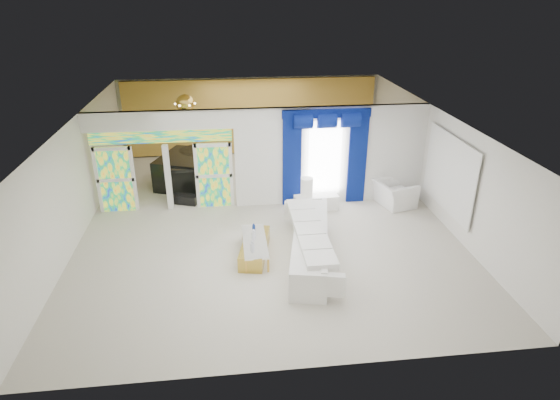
{
  "coord_description": "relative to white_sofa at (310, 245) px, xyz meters",
  "views": [
    {
      "loc": [
        -1.0,
        -12.28,
        6.16
      ],
      "look_at": [
        0.3,
        -1.2,
        1.1
      ],
      "focal_mm": 30.32,
      "sensor_mm": 36.0,
      "label": 1
    }
  ],
  "objects": [
    {
      "name": "stained_transom",
      "position": [
        -3.77,
        3.32,
        1.89
      ],
      "size": [
        4.0,
        0.05,
        0.35
      ],
      "primitive_type": "cube",
      "color": "#994C3F",
      "rests_on": "dividing_header"
    },
    {
      "name": "dividing_header",
      "position": [
        -3.77,
        3.32,
        2.36
      ],
      "size": [
        4.3,
        0.18,
        0.55
      ],
      "primitive_type": "cube",
      "color": "white",
      "rests_on": "dividing_wall"
    },
    {
      "name": "tv_console",
      "position": [
        -5.3,
        5.16,
        -0.0
      ],
      "size": [
        0.57,
        0.54,
        0.72
      ],
      "primitive_type": "cube",
      "rotation": [
        0.0,
        0.0,
        0.19
      ],
      "color": "tan",
      "rests_on": "ground"
    },
    {
      "name": "stained_panel_left",
      "position": [
        -5.19,
        3.32,
        0.64
      ],
      "size": [
        0.95,
        0.04,
        2.0
      ],
      "primitive_type": "cube",
      "color": "#994C3F",
      "rests_on": "ground"
    },
    {
      "name": "blue_drape_right",
      "position": [
        1.98,
        3.19,
        1.04
      ],
      "size": [
        0.55,
        0.1,
        2.8
      ],
      "primitive_type": "cube",
      "color": "#030847",
      "rests_on": "ground"
    },
    {
      "name": "coffee_table",
      "position": [
        -1.35,
        0.3,
        -0.17
      ],
      "size": [
        0.92,
        1.82,
        0.39
      ],
      "primitive_type": "cube",
      "rotation": [
        0.0,
        0.0,
        -0.2
      ],
      "color": "#B59538",
      "rests_on": "ground"
    },
    {
      "name": "dividing_wall",
      "position": [
        1.23,
        3.32,
        1.14
      ],
      "size": [
        5.7,
        0.18,
        3.0
      ],
      "primitive_type": "cube",
      "color": "white",
      "rests_on": "ground"
    },
    {
      "name": "armchair",
      "position": [
        3.1,
        2.78,
        0.02
      ],
      "size": [
        1.28,
        1.39,
        0.76
      ],
      "primitive_type": "imported",
      "rotation": [
        0.0,
        0.0,
        1.83
      ],
      "color": "white",
      "rests_on": "ground"
    },
    {
      "name": "grand_piano",
      "position": [
        -3.31,
        5.23,
        0.15
      ],
      "size": [
        2.14,
        2.43,
        1.02
      ],
      "primitive_type": "cube",
      "rotation": [
        0.0,
        0.0,
        -0.35
      ],
      "color": "black",
      "rests_on": "ground"
    },
    {
      "name": "blue_pelmet",
      "position": [
        0.98,
        3.19,
        2.46
      ],
      "size": [
        2.6,
        0.12,
        0.25
      ],
      "primitive_type": "cube",
      "color": "#030847",
      "rests_on": "dividing_wall"
    },
    {
      "name": "window_pane",
      "position": [
        0.98,
        3.22,
        1.09
      ],
      "size": [
        1.0,
        0.02,
        2.3
      ],
      "primitive_type": "cube",
      "color": "white",
      "rests_on": "dividing_wall"
    },
    {
      "name": "floor",
      "position": [
        -0.92,
        2.32,
        -0.36
      ],
      "size": [
        12.0,
        12.0,
        0.0
      ],
      "primitive_type": "plane",
      "color": "#B7AF9E",
      "rests_on": "ground"
    },
    {
      "name": "stained_panel_right",
      "position": [
        -2.34,
        3.32,
        0.64
      ],
      "size": [
        0.95,
        0.04,
        2.0
      ],
      "primitive_type": "cube",
      "color": "#994C3F",
      "rests_on": "ground"
    },
    {
      "name": "piano_bench",
      "position": [
        -3.31,
        3.63,
        -0.22
      ],
      "size": [
        0.9,
        0.59,
        0.28
      ],
      "primitive_type": "cube",
      "rotation": [
        0.0,
        0.0,
        -0.35
      ],
      "color": "black",
      "rests_on": "ground"
    },
    {
      "name": "gold_curtains",
      "position": [
        -0.92,
        8.22,
        1.14
      ],
      "size": [
        9.7,
        0.12,
        2.9
      ],
      "primitive_type": "cube",
      "color": "gold",
      "rests_on": "ground"
    },
    {
      "name": "blue_drape_left",
      "position": [
        -0.02,
        3.19,
        1.04
      ],
      "size": [
        0.55,
        0.1,
        2.8
      ],
      "primitive_type": "cube",
      "color": "#030847",
      "rests_on": "ground"
    },
    {
      "name": "white_sofa",
      "position": [
        0.0,
        0.0,
        0.0
      ],
      "size": [
        1.56,
        3.89,
        0.72
      ],
      "primitive_type": "cube",
      "rotation": [
        0.0,
        0.0,
        -0.2
      ],
      "color": "white",
      "rests_on": "ground"
    },
    {
      "name": "wall_mirror",
      "position": [
        4.02,
        1.32,
        1.19
      ],
      "size": [
        0.04,
        2.7,
        1.9
      ],
      "primitive_type": "cube",
      "color": "white",
      "rests_on": "ground"
    },
    {
      "name": "console_table",
      "position": [
        0.67,
        2.75,
        -0.14
      ],
      "size": [
        1.34,
        0.5,
        0.44
      ],
      "primitive_type": "cube",
      "rotation": [
        0.0,
        0.0,
        0.07
      ],
      "color": "white",
      "rests_on": "ground"
    },
    {
      "name": "table_lamp",
      "position": [
        0.37,
        2.75,
        0.37
      ],
      "size": [
        0.36,
        0.36,
        0.58
      ],
      "primitive_type": "cylinder",
      "color": "white",
      "rests_on": "console_table"
    },
    {
      "name": "decanters",
      "position": [
        -1.37,
        0.44,
        0.1
      ],
      "size": [
        0.18,
        0.88,
        0.19
      ],
      "color": "navy",
      "rests_on": "coffee_table"
    },
    {
      "name": "chandelier",
      "position": [
        -3.22,
        5.72,
        2.29
      ],
      "size": [
        0.6,
        0.6,
        0.6
      ],
      "primitive_type": "sphere",
      "color": "gold",
      "rests_on": "ceiling"
    }
  ]
}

